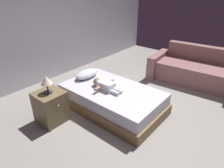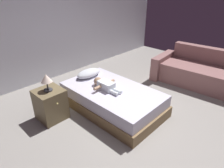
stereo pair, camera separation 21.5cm
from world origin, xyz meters
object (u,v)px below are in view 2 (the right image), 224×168
pillow (89,73)px  couch (201,73)px  baby (105,85)px  nightstand (51,104)px  bed (112,99)px  toothbrush (109,81)px  lamp (46,79)px

pillow → couch: (2.15, -1.49, -0.22)m
baby → nightstand: bearing=152.8°
bed → toothbrush: toothbrush is taller
bed → pillow: pillow is taller
toothbrush → couch: bearing=-26.6°
nightstand → lamp: 0.49m
nightstand → lamp: bearing=90.0°
pillow → nightstand: bearing=-171.4°
pillow → toothbrush: (0.11, -0.46, -0.07)m
toothbrush → nightstand: size_ratio=0.29×
bed → pillow: 0.77m
pillow → lamp: 1.05m
baby → lamp: 1.02m
pillow → couch: bearing=-34.6°
couch → baby: bearing=158.8°
pillow → lamp: lamp is taller
pillow → toothbrush: bearing=-76.8°
toothbrush → bed: bearing=-122.7°
bed → toothbrush: 0.37m
bed → couch: bearing=-19.3°
pillow → nightstand: (-1.00, -0.15, -0.22)m
pillow → nightstand: size_ratio=0.98×
baby → bed: bearing=-55.9°
nightstand → lamp: size_ratio=1.85×
couch → lamp: size_ratio=7.03×
bed → pillow: bearing=85.9°
baby → nightstand: size_ratio=1.13×
bed → lamp: bearing=149.4°
pillow → couch: size_ratio=0.26×
couch → lamp: bearing=157.1°
bed → nightstand: nightstand is taller
toothbrush → couch: couch is taller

